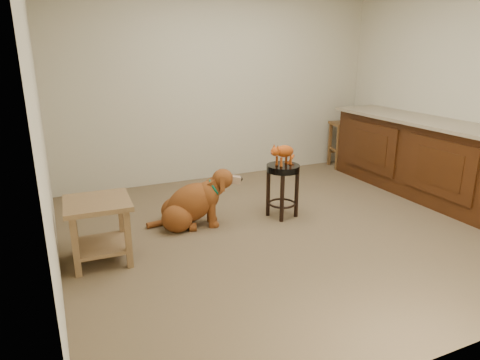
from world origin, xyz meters
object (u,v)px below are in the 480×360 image
padded_stool (283,180)px  wood_stool (343,144)px  side_table (99,222)px  golden_retriever (192,204)px  tabby_kitten (283,152)px

padded_stool → wood_stool: bearing=36.7°
side_table → golden_retriever: size_ratio=0.57×
wood_stool → side_table: 4.09m
side_table → golden_retriever: golden_retriever is taller
golden_retriever → tabby_kitten: size_ratio=2.49×
padded_stool → golden_retriever: size_ratio=0.60×
golden_retriever → tabby_kitten: 1.08m
padded_stool → side_table: 1.93m
padded_stool → side_table: bearing=-172.6°
padded_stool → tabby_kitten: tabby_kitten is taller
tabby_kitten → golden_retriever: bearing=156.6°
wood_stool → side_table: bearing=-156.6°
padded_stool → wood_stool: 2.30m
tabby_kitten → side_table: bearing=173.3°
side_table → tabby_kitten: (1.90, 0.25, 0.35)m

